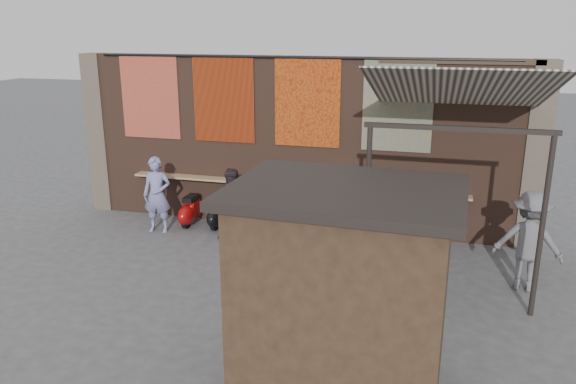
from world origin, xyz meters
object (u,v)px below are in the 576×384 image
at_px(scooter_stool_4, 296,220).
at_px(shopper_tan, 352,217).
at_px(diner_left, 157,195).
at_px(shopper_grey, 529,241).
at_px(scooter_stool_2, 242,215).
at_px(shelf_box, 343,183).
at_px(scooter_stool_0, 190,211).
at_px(scooter_stool_6, 349,223).
at_px(shopper_navy, 421,251).
at_px(diner_right, 234,204).
at_px(scooter_stool_3, 267,216).
at_px(scooter_stool_5, 323,222).
at_px(market_stall, 343,298).
at_px(scooter_stool_1, 218,214).
at_px(scooter_stool_7, 378,228).

relative_size(scooter_stool_4, shopper_tan, 0.46).
distance_m(diner_left, shopper_grey, 7.95).
distance_m(scooter_stool_2, shopper_grey, 6.26).
bearing_deg(shelf_box, scooter_stool_0, -175.08).
xyz_separation_m(scooter_stool_2, scooter_stool_4, (1.32, 0.04, -0.03)).
bearing_deg(scooter_stool_6, scooter_stool_2, 179.54).
distance_m(scooter_stool_2, shopper_navy, 4.80).
bearing_deg(diner_right, scooter_stool_4, 5.02).
xyz_separation_m(scooter_stool_3, shopper_navy, (3.58, -2.33, 0.45)).
xyz_separation_m(scooter_stool_5, diner_right, (-1.89, -0.65, 0.46)).
bearing_deg(scooter_stool_4, scooter_stool_6, -2.83).
xyz_separation_m(diner_right, shopper_grey, (6.00, -0.97, 0.11)).
bearing_deg(scooter_stool_5, diner_right, -161.06).
distance_m(scooter_stool_0, market_stall, 7.21).
distance_m(scooter_stool_0, diner_right, 1.55).
bearing_deg(scooter_stool_2, shopper_grey, -14.45).
relative_size(shelf_box, scooter_stool_4, 0.86).
xyz_separation_m(scooter_stool_1, scooter_stool_3, (1.22, 0.01, 0.06)).
bearing_deg(scooter_stool_3, shopper_tan, -20.45).
xyz_separation_m(scooter_stool_6, diner_right, (-2.50, -0.56, 0.41)).
height_order(scooter_stool_4, diner_right, diner_right).
bearing_deg(scooter_stool_1, scooter_stool_6, -0.93).
bearing_deg(scooter_stool_6, shopper_navy, -54.09).
bearing_deg(scooter_stool_0, diner_right, -23.27).
distance_m(shelf_box, market_stall, 5.83).
bearing_deg(scooter_stool_7, shopper_grey, -28.16).
xyz_separation_m(scooter_stool_2, scooter_stool_5, (1.93, 0.07, -0.03)).
relative_size(scooter_stool_2, scooter_stool_5, 1.08).
bearing_deg(scooter_stool_4, shopper_navy, -39.15).
bearing_deg(scooter_stool_3, scooter_stool_0, -179.02).
bearing_deg(shopper_navy, shopper_grey, 175.75).
bearing_deg(scooter_stool_5, shopper_tan, -45.87).
relative_size(scooter_stool_1, market_stall, 0.26).
relative_size(scooter_stool_4, market_stall, 0.28).
distance_m(shelf_box, shopper_navy, 3.24).
distance_m(shelf_box, scooter_stool_0, 3.77).
bearing_deg(shopper_tan, shelf_box, 72.38).
relative_size(scooter_stool_2, shopper_navy, 0.48).
xyz_separation_m(diner_right, market_stall, (3.28, -4.84, 0.53)).
relative_size(scooter_stool_1, diner_right, 0.43).
bearing_deg(scooter_stool_3, scooter_stool_4, 0.20).
bearing_deg(shopper_grey, scooter_stool_5, -10.21).
xyz_separation_m(scooter_stool_7, market_stall, (0.14, -5.39, 0.97)).
bearing_deg(diner_left, diner_right, -8.96).
bearing_deg(scooter_stool_4, diner_right, -154.05).
bearing_deg(market_stall, scooter_stool_3, 119.01).
bearing_deg(shopper_grey, scooter_stool_4, -7.35).
bearing_deg(scooter_stool_1, scooter_stool_0, -177.87).
relative_size(diner_left, shopper_tan, 1.10).
xyz_separation_m(shelf_box, scooter_stool_4, (-1.01, -0.28, -0.89)).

